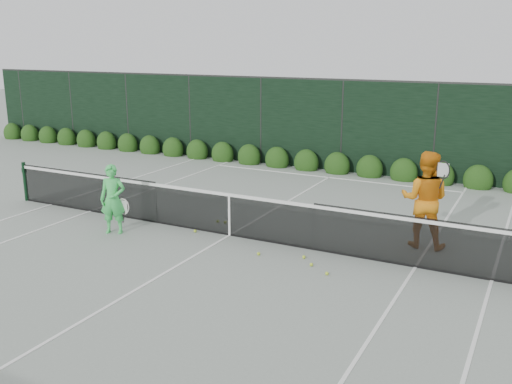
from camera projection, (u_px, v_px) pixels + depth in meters
The scene contains 8 objects.
ground at pixel (230, 235), 12.77m from camera, with size 80.00×80.00×0.00m, color gray.
tennis_net at pixel (228, 213), 12.65m from camera, with size 12.90×0.10×1.07m.
player_woman at pixel (113, 199), 12.77m from camera, with size 0.69×0.58×1.58m.
player_man at pixel (425, 199), 11.85m from camera, with size 1.04×0.84×2.05m.
court_lines at pixel (230, 235), 12.77m from camera, with size 11.03×23.83×0.01m.
windscreen_fence at pixel (152, 199), 10.06m from camera, with size 32.00×21.07×3.06m.
hedge_row at pixel (337, 166), 18.86m from camera, with size 31.66×0.65×0.94m.
tennis_balls at pixel (258, 244), 12.11m from camera, with size 3.61×1.91×0.07m.
Camera 1 is at (6.08, -10.49, 4.18)m, focal length 40.00 mm.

